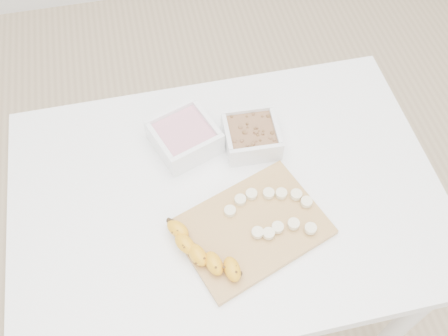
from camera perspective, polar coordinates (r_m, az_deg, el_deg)
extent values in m
plane|color=#C6AD89|center=(1.85, 0.21, -14.70)|extent=(3.50, 3.50, 0.00)
cube|color=white|center=(1.18, 0.31, -3.32)|extent=(1.00, 0.70, 0.04)
cylinder|color=white|center=(1.54, 19.75, -16.34)|extent=(0.05, 0.05, 0.71)
cylinder|color=white|center=(1.67, -16.92, -3.99)|extent=(0.05, 0.05, 0.71)
cylinder|color=white|center=(1.74, 12.42, 1.36)|extent=(0.05, 0.05, 0.71)
cube|color=white|center=(1.22, -4.56, 3.59)|extent=(0.18, 0.18, 0.07)
cube|color=#CF8798|center=(1.21, -4.56, 3.67)|extent=(0.15, 0.15, 0.04)
cube|color=white|center=(1.22, 3.14, 3.73)|extent=(0.14, 0.14, 0.06)
cube|color=brown|center=(1.22, 3.14, 3.80)|extent=(0.11, 0.11, 0.03)
cube|color=tan|center=(1.11, 3.21, -6.83)|extent=(0.37, 0.31, 0.01)
cylinder|color=beige|center=(1.12, 0.69, -4.94)|extent=(0.03, 0.03, 0.01)
cylinder|color=beige|center=(1.13, 1.88, -3.66)|extent=(0.03, 0.03, 0.01)
cylinder|color=beige|center=(1.14, 3.15, -3.00)|extent=(0.03, 0.03, 0.01)
cylinder|color=beige|center=(1.14, 5.12, -2.92)|extent=(0.03, 0.03, 0.01)
cylinder|color=beige|center=(1.14, 6.56, -2.93)|extent=(0.03, 0.03, 0.01)
cylinder|color=beige|center=(1.15, 8.26, -3.03)|extent=(0.03, 0.03, 0.01)
cylinder|color=beige|center=(1.14, 9.40, -3.85)|extent=(0.03, 0.03, 0.01)
cylinder|color=beige|center=(1.09, 3.85, -7.38)|extent=(0.03, 0.03, 0.01)
cylinder|color=beige|center=(1.09, 5.12, -7.47)|extent=(0.03, 0.03, 0.01)
cylinder|color=beige|center=(1.10, 6.15, -6.77)|extent=(0.03, 0.03, 0.01)
cylinder|color=beige|center=(1.11, 7.95, -6.35)|extent=(0.03, 0.03, 0.01)
cylinder|color=beige|center=(1.11, 9.86, -6.83)|extent=(0.03, 0.03, 0.01)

